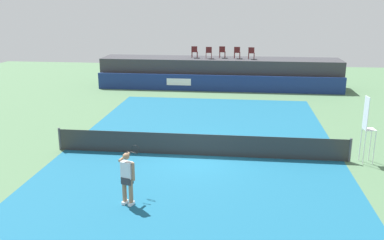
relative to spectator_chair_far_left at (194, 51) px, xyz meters
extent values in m
plane|color=#4C704C|center=(1.94, -12.27, -2.69)|extent=(48.00, 48.00, 0.00)
cube|color=#16597A|center=(1.94, -15.27, -2.69)|extent=(12.00, 22.00, 0.00)
cube|color=navy|center=(1.94, -1.77, -2.09)|extent=(18.00, 0.20, 1.20)
cube|color=white|center=(-0.95, -1.88, -2.03)|extent=(1.80, 0.02, 0.50)
cube|color=#38383D|center=(1.94, 0.03, -1.59)|extent=(18.00, 2.80, 2.20)
cylinder|color=#561919|center=(0.20, 0.28, -0.27)|extent=(0.04, 0.04, 0.44)
cylinder|color=#561919|center=(-0.20, 0.28, -0.27)|extent=(0.04, 0.04, 0.44)
cylinder|color=#561919|center=(0.20, -0.13, -0.27)|extent=(0.04, 0.04, 0.44)
cylinder|color=#561919|center=(-0.20, -0.13, -0.27)|extent=(0.04, 0.04, 0.44)
cube|color=#561919|center=(0.00, 0.08, -0.04)|extent=(0.44, 0.44, 0.03)
cube|color=#561919|center=(0.00, -0.13, 0.19)|extent=(0.44, 0.03, 0.42)
cylinder|color=#561919|center=(1.29, -0.01, -0.27)|extent=(0.04, 0.04, 0.44)
cylinder|color=#561919|center=(0.89, -0.05, -0.27)|extent=(0.04, 0.04, 0.44)
cylinder|color=#561919|center=(1.33, -0.41, -0.27)|extent=(0.04, 0.04, 0.44)
cylinder|color=#561919|center=(0.93, -0.45, -0.27)|extent=(0.04, 0.04, 0.44)
cube|color=#561919|center=(1.11, -0.23, -0.04)|extent=(0.48, 0.48, 0.03)
cube|color=#561919|center=(1.13, -0.44, 0.19)|extent=(0.44, 0.07, 0.42)
cylinder|color=#561919|center=(2.32, 0.45, -0.27)|extent=(0.04, 0.04, 0.44)
cylinder|color=#561919|center=(1.92, 0.48, -0.27)|extent=(0.04, 0.04, 0.44)
cylinder|color=#561919|center=(2.30, 0.05, -0.27)|extent=(0.04, 0.04, 0.44)
cylinder|color=#561919|center=(1.89, 0.07, -0.27)|extent=(0.04, 0.04, 0.44)
cube|color=#561919|center=(2.11, 0.26, -0.04)|extent=(0.46, 0.46, 0.03)
cube|color=#561919|center=(2.10, 0.06, 0.19)|extent=(0.44, 0.05, 0.42)
cylinder|color=#561919|center=(3.45, 0.23, -0.27)|extent=(0.04, 0.04, 0.44)
cylinder|color=#561919|center=(3.05, 0.26, -0.27)|extent=(0.04, 0.04, 0.44)
cylinder|color=#561919|center=(3.42, -0.17, -0.27)|extent=(0.04, 0.04, 0.44)
cylinder|color=#561919|center=(3.02, -0.14, -0.27)|extent=(0.04, 0.04, 0.44)
cube|color=#561919|center=(3.24, 0.04, -0.04)|extent=(0.47, 0.47, 0.03)
cube|color=#561919|center=(3.22, -0.16, 0.19)|extent=(0.44, 0.06, 0.42)
cylinder|color=#561919|center=(4.52, 0.01, -0.27)|extent=(0.04, 0.04, 0.44)
cylinder|color=#561919|center=(4.12, 0.05, -0.27)|extent=(0.04, 0.04, 0.44)
cylinder|color=#561919|center=(4.48, -0.39, -0.27)|extent=(0.04, 0.04, 0.44)
cylinder|color=#561919|center=(4.08, -0.35, -0.27)|extent=(0.04, 0.04, 0.44)
cube|color=#561919|center=(4.30, -0.17, -0.04)|extent=(0.48, 0.48, 0.03)
cube|color=#561919|center=(4.28, -0.37, 0.19)|extent=(0.44, 0.07, 0.42)
cylinder|color=white|center=(9.02, -15.45, -1.99)|extent=(0.04, 0.04, 1.40)
cylinder|color=white|center=(8.97, -15.05, -1.99)|extent=(0.04, 0.04, 1.40)
cylinder|color=white|center=(8.62, -15.50, -1.99)|extent=(0.04, 0.04, 1.40)
cylinder|color=white|center=(8.57, -15.10, -1.99)|extent=(0.04, 0.04, 1.40)
cube|color=white|center=(8.79, -15.27, -1.28)|extent=(0.49, 0.49, 0.03)
cube|color=white|center=(8.59, -15.30, -0.60)|extent=(0.08, 0.44, 1.33)
cube|color=#2D2D2D|center=(1.94, -15.27, -2.22)|extent=(12.40, 0.02, 0.95)
cylinder|color=#4C4C51|center=(-4.26, -15.27, -2.19)|extent=(0.10, 0.10, 1.00)
cylinder|color=#4C4C51|center=(8.14, -15.27, -2.19)|extent=(0.10, 0.10, 1.00)
cube|color=white|center=(0.23, -20.10, -2.64)|extent=(0.19, 0.28, 0.10)
cylinder|color=#997051|center=(0.23, -20.10, -2.18)|extent=(0.14, 0.14, 0.82)
cube|color=white|center=(0.00, -20.03, -2.64)|extent=(0.19, 0.28, 0.10)
cylinder|color=#997051|center=(0.00, -20.03, -2.18)|extent=(0.14, 0.14, 0.82)
cube|color=#333338|center=(0.11, -20.06, -1.85)|extent=(0.39, 0.31, 0.24)
cube|color=silver|center=(0.11, -20.06, -1.49)|extent=(0.40, 0.29, 0.56)
sphere|color=#997051|center=(0.11, -20.06, -1.03)|extent=(0.22, 0.22, 0.22)
cylinder|color=#997051|center=(0.34, -20.13, -1.51)|extent=(0.09, 0.09, 0.60)
cylinder|color=#997051|center=(-0.04, -19.74, -1.19)|extent=(0.25, 0.61, 0.14)
cylinder|color=black|center=(0.07, -19.33, -1.16)|extent=(0.30, 0.11, 0.03)
torus|color=black|center=(0.15, -19.05, -1.16)|extent=(0.30, 0.11, 0.30)
sphere|color=#D8EA33|center=(-1.51, -14.26, -2.66)|extent=(0.07, 0.07, 0.07)
camera|label=1|loc=(3.66, -32.26, 3.66)|focal=39.70mm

